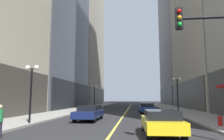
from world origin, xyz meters
TOP-DOWN VIEW (x-y plane):
  - ground_plane at (0.00, 35.00)m, footprint 200.00×200.00m
  - sidewalk_left at (-8.25, 35.00)m, footprint 4.50×78.00m
  - sidewalk_right at (8.25, 35.00)m, footprint 4.50×78.00m
  - lane_centre_stripe at (0.00, 35.00)m, footprint 0.16×70.00m
  - building_left_mid at (-18.03, 34.50)m, footprint 15.26×24.00m
  - building_left_far at (-15.66, 60.00)m, footprint 10.51×26.00m
  - building_right_far at (15.83, 60.00)m, footprint 10.85×26.00m
  - car_yellow at (2.72, 6.02)m, footprint 2.00×4.34m
  - car_navy at (-2.71, 12.85)m, footprint 1.94×4.69m
  - car_blue at (2.78, 23.06)m, footprint 2.02×4.69m
  - street_lamp_left_near at (-6.40, 9.34)m, footprint 1.06×0.36m
  - street_lamp_left_far at (-6.40, 33.88)m, footprint 1.06×0.36m
  - street_lamp_right_mid at (6.40, 20.38)m, footprint 1.06×0.36m
  - fire_hydrant_right at (6.90, 9.18)m, footprint 0.28×0.28m

SIDE VIEW (x-z plane):
  - ground_plane at x=0.00m, z-range 0.00..0.00m
  - lane_centre_stripe at x=0.00m, z-range 0.00..0.01m
  - sidewalk_left at x=-8.25m, z-range 0.00..0.15m
  - sidewalk_right at x=8.25m, z-range 0.00..0.15m
  - fire_hydrant_right at x=6.90m, z-range 0.00..0.80m
  - car_yellow at x=2.72m, z-range 0.06..1.38m
  - car_blue at x=2.78m, z-range 0.06..1.38m
  - car_navy at x=-2.71m, z-range 0.06..1.38m
  - street_lamp_left_near at x=-6.40m, z-range 1.04..5.47m
  - street_lamp_left_far at x=-6.40m, z-range 1.04..5.47m
  - street_lamp_right_mid at x=6.40m, z-range 1.04..5.47m
  - building_left_mid at x=-18.03m, z-range -0.07..42.78m
  - building_right_far at x=15.83m, z-range -0.10..53.06m
  - building_left_far at x=-15.66m, z-range -0.10..55.41m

